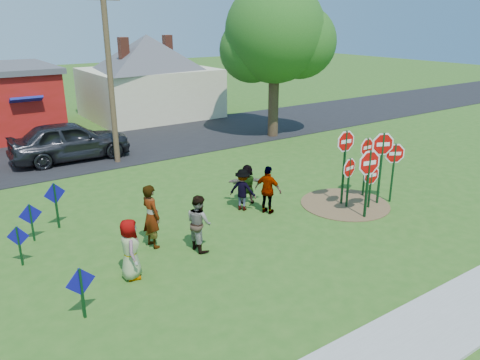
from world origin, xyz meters
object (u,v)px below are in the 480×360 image
object	(u,v)px
stop_sign_a	(369,169)
person_a	(130,249)
stop_sign_d	(367,152)
person_b	(151,216)
suv	(70,141)
utility_pole	(109,69)
stop_sign_c	(382,152)
leafy_tree	(277,38)
stop_sign_b	(345,149)

from	to	relation	value
stop_sign_a	person_a	xyz separation A→B (m)	(-8.00, 0.82, -0.91)
stop_sign_d	person_b	size ratio (longest dim) A/B	1.24
suv	utility_pole	size ratio (longest dim) A/B	0.67
stop_sign_c	person_a	distance (m)	9.44
stop_sign_c	stop_sign_d	distance (m)	0.89
leafy_tree	person_b	bearing A→B (deg)	-143.07
suv	leafy_tree	world-z (taller)	leafy_tree
stop_sign_d	stop_sign_a	bearing A→B (deg)	-139.45
utility_pole	leafy_tree	bearing A→B (deg)	-0.72
stop_sign_d	suv	bearing A→B (deg)	122.77
person_b	person_a	bearing A→B (deg)	129.62
stop_sign_a	stop_sign_b	size ratio (longest dim) A/B	0.88
stop_sign_b	person_b	size ratio (longest dim) A/B	1.49
suv	stop_sign_d	bearing A→B (deg)	-143.27
person_b	suv	size ratio (longest dim) A/B	0.35
stop_sign_c	person_a	bearing A→B (deg)	-157.69
stop_sign_a	leafy_tree	xyz separation A→B (m)	(4.76, 10.84, 3.67)
person_a	utility_pole	distance (m)	11.25
person_a	leafy_tree	bearing A→B (deg)	-36.42
stop_sign_a	stop_sign_d	xyz separation A→B (m)	(1.55, 1.44, -0.02)
suv	utility_pole	distance (m)	4.03
stop_sign_b	suv	bearing A→B (deg)	124.53
person_b	stop_sign_d	bearing A→B (deg)	-103.17
stop_sign_a	stop_sign_c	bearing A→B (deg)	33.17
utility_pole	leafy_tree	world-z (taller)	leafy_tree
stop_sign_b	suv	distance (m)	12.98
suv	utility_pole	world-z (taller)	utility_pole
person_a	person_b	size ratio (longest dim) A/B	0.85
leafy_tree	stop_sign_d	bearing A→B (deg)	-108.84
person_a	person_b	distance (m)	1.80
stop_sign_a	person_b	world-z (taller)	stop_sign_a
stop_sign_a	person_a	distance (m)	8.10
stop_sign_d	person_b	xyz separation A→B (m)	(-8.35, 0.71, -0.75)
stop_sign_b	stop_sign_c	world-z (taller)	stop_sign_b
stop_sign_a	stop_sign_d	size ratio (longest dim) A/B	1.06
stop_sign_a	utility_pole	world-z (taller)	utility_pole
stop_sign_a	utility_pole	bearing A→B (deg)	122.06
stop_sign_a	stop_sign_d	world-z (taller)	stop_sign_a
person_a	utility_pole	xyz separation A→B (m)	(3.44, 10.14, 3.48)
stop_sign_b	stop_sign_c	xyz separation A→B (m)	(1.12, -0.70, -0.13)
person_a	utility_pole	bearing A→B (deg)	-3.29
person_b	leafy_tree	distance (m)	15.13
stop_sign_b	leafy_tree	distance (m)	11.06
stop_sign_b	utility_pole	size ratio (longest dim) A/B	0.35
stop_sign_c	suv	world-z (taller)	stop_sign_c
stop_sign_b	suv	size ratio (longest dim) A/B	0.53
person_a	stop_sign_d	bearing A→B (deg)	-70.84
person_b	leafy_tree	xyz separation A→B (m)	(11.56, 8.69, 4.44)
person_a	leafy_tree	size ratio (longest dim) A/B	0.20
person_a	suv	world-z (taller)	suv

